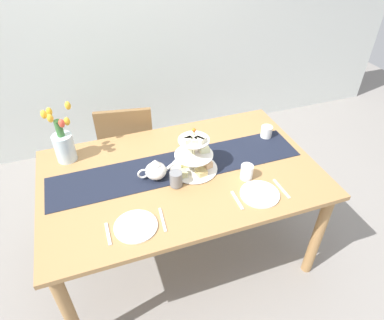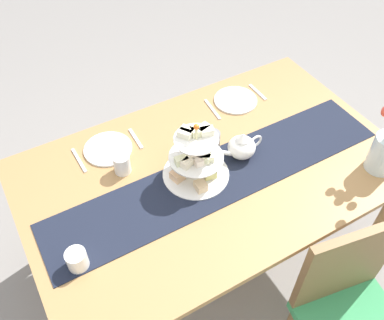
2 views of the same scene
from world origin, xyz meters
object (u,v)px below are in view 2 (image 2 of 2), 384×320
Objects in this scene: dining_table at (211,181)px; cream_jug at (77,260)px; tiered_cake_stand at (196,159)px; knife_left at (212,109)px; mug_white_text at (122,164)px; dinner_plate_right at (108,149)px; dinner_plate_left at (236,100)px; mug_grey at (212,141)px; fork_right at (136,139)px; knife_right at (79,160)px; teapot at (242,146)px; fork_left at (258,92)px; chair_left at (350,309)px.

cream_jug is (0.70, 0.17, 0.14)m from dining_table.
dining_table is 0.22m from tiered_cake_stand.
knife_left is 1.79× the size of mug_white_text.
tiered_cake_stand is 1.32× the size of dinner_plate_right.
dinner_plate_left is 2.42× the size of mug_grey.
cream_jug is at bearing 20.17° from mug_grey.
mug_white_text is at bearing 49.50° from fork_right.
knife_right is (0.43, -0.35, -0.10)m from tiered_cake_stand.
teapot reaches higher than knife_right.
dinner_plate_left is (-1.06, -0.52, -0.04)m from cream_jug.
tiered_cake_stand is 2.03× the size of fork_left.
dining_table is at bearing 59.61° from mug_grey.
mug_white_text reaches higher than knife_left.
fork_left is 0.88× the size of knife_right.
tiered_cake_stand is 2.03× the size of fork_right.
tiered_cake_stand is at bearing 145.98° from mug_white_text.
dining_table is at bearing 43.86° from dinner_plate_left.
cream_jug is at bearing 26.07° from dinner_plate_left.
fork_left is at bearing 180.00° from knife_right.
mug_grey is 1.00× the size of mug_white_text.
teapot is at bearing 180.00° from dining_table.
teapot is at bearing 138.04° from fork_right.
teapot is 2.51× the size of mug_grey.
tiered_cake_stand is 3.20× the size of mug_white_text.
knife_right is at bearing -22.34° from mug_grey.
knife_left is at bearing -122.48° from mug_grey.
cream_jug reaches higher than fork_left.
knife_left is (-0.30, -0.35, -0.10)m from tiered_cake_stand.
fork_right is 1.58× the size of mug_white_text.
fork_right is at bearing -132.41° from cream_jug.
mug_grey is at bearing 28.31° from fork_left.
mug_white_text is at bearing 92.99° from dinner_plate_right.
chair_left is 0.94m from mug_grey.
teapot is 1.40× the size of knife_right.
teapot is (-0.25, 0.00, -0.04)m from tiered_cake_stand.
chair_left is 9.58× the size of mug_grey.
teapot is at bearing 59.88° from dinner_plate_left.
fork_right is (0.38, -0.35, -0.06)m from teapot.
tiered_cake_stand is 1.79× the size of knife_right.
tiered_cake_stand is at bearing 141.09° from knife_right.
dinner_plate_right is (-0.33, -0.52, -0.04)m from cream_jug.
fork_right is at bearing 180.00° from knife_right.
teapot is (-0.16, 0.00, 0.16)m from dining_table.
cream_jug reaches higher than dinner_plate_right.
chair_left is 3.96× the size of dinner_plate_right.
tiered_cake_stand is (0.09, -0.00, 0.20)m from dining_table.
knife_left is (0.29, 0.00, 0.00)m from fork_left.
fork_right reaches higher than dining_table.
teapot is 1.59× the size of fork_right.
chair_left is 1.15m from dinner_plate_left.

